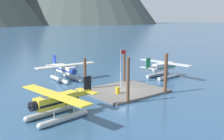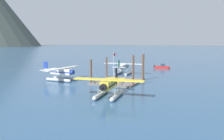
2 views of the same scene
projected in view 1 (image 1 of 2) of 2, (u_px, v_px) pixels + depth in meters
The scene contains 11 objects.
ground_plane at pixel (125, 92), 38.47m from camera, with size 1200.00×1200.00×0.00m, color #2D5175.
dock_platform at pixel (125, 91), 38.44m from camera, with size 10.18×8.57×0.30m, color #66605B.
piling_near_left at pixel (128, 81), 32.74m from camera, with size 0.38×0.38×5.65m, color brown.
piling_near_right at pixel (166, 74), 37.10m from camera, with size 0.48×0.48×5.58m, color brown.
piling_far_left at pixel (85, 75), 38.62m from camera, with size 0.41×0.41×4.73m, color brown.
piling_far_right at pixel (124, 68), 43.32m from camera, with size 0.37×0.37×4.73m, color brown.
flagpole at pixel (121, 64), 38.72m from camera, with size 0.95×0.10×5.66m.
fuel_drum at pixel (118, 90), 36.41m from camera, with size 0.62×0.62×0.88m.
seaplane_silver_stbd_fwd at pixel (164, 68), 47.64m from camera, with size 7.98×10.45×3.84m.
seaplane_yellow_port_aft at pixel (57, 104), 27.93m from camera, with size 7.95×10.49×3.84m.
seaplane_cream_bow_left at pixel (66, 71), 45.18m from camera, with size 10.45×7.98×3.84m.
Camera 1 is at (-24.97, -27.66, 10.20)m, focal length 43.65 mm.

